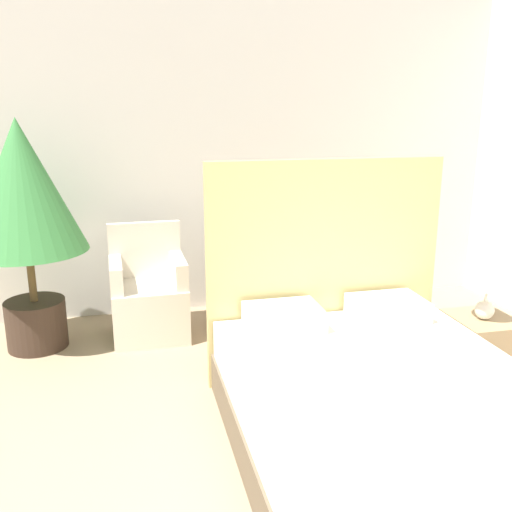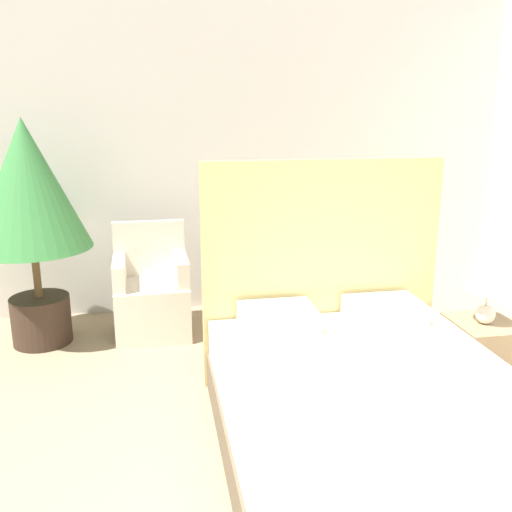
# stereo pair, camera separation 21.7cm
# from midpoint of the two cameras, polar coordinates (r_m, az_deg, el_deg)

# --- Properties ---
(wall_back) EXTENTS (10.00, 0.06, 2.90)m
(wall_back) POSITION_cam_midpoint_polar(r_m,az_deg,el_deg) (5.38, -2.33, 10.03)
(wall_back) COLOR silver
(wall_back) RESTS_ON ground_plane
(bed) EXTENTS (1.66, 2.18, 1.56)m
(bed) POSITION_cam_midpoint_polar(r_m,az_deg,el_deg) (3.34, 10.56, -14.30)
(bed) COLOR brown
(bed) RESTS_ON ground_plane
(armchair_near_window_left) EXTENTS (0.63, 0.60, 0.94)m
(armchair_near_window_left) POSITION_cam_midpoint_polar(r_m,az_deg,el_deg) (4.92, -11.90, -4.43)
(armchair_near_window_left) COLOR beige
(armchair_near_window_left) RESTS_ON ground_plane
(armchair_near_window_right) EXTENTS (0.62, 0.60, 0.94)m
(armchair_near_window_right) POSITION_cam_midpoint_polar(r_m,az_deg,el_deg) (5.01, -1.83, -3.76)
(armchair_near_window_right) COLOR beige
(armchair_near_window_right) RESTS_ON ground_plane
(potted_palm) EXTENTS (0.92, 0.92, 1.82)m
(potted_palm) POSITION_cam_midpoint_polar(r_m,az_deg,el_deg) (4.74, -23.48, 5.20)
(potted_palm) COLOR #38281E
(potted_palm) RESTS_ON ground_plane
(nightstand) EXTENTS (0.42, 0.48, 0.45)m
(nightstand) POSITION_cam_midpoint_polar(r_m,az_deg,el_deg) (4.40, 20.20, -8.57)
(nightstand) COLOR #937A56
(nightstand) RESTS_ON ground_plane
(table_lamp) EXTENTS (0.31, 0.31, 0.42)m
(table_lamp) POSITION_cam_midpoint_polar(r_m,az_deg,el_deg) (4.21, 20.84, -2.12)
(table_lamp) COLOR white
(table_lamp) RESTS_ON nightstand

